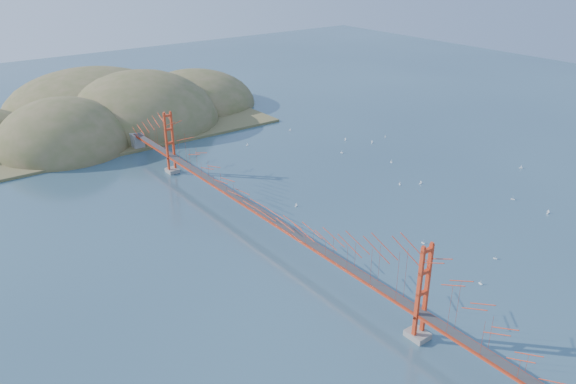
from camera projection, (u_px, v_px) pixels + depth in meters
ground at (263, 233)px, 83.52m from camera, size 320.00×320.00×0.00m
bridge at (261, 190)px, 80.78m from camera, size 2.20×94.40×12.00m
far_headlands at (109, 122)px, 134.75m from camera, size 84.00×58.00×25.00m
sailboat_7 at (290, 130)px, 128.15m from camera, size 0.54×0.47×0.61m
sailboat_2 at (421, 183)px, 100.33m from camera, size 0.56×0.45×0.66m
sailboat_0 at (423, 243)px, 80.61m from camera, size 0.46×0.54×0.62m
sailboat_14 at (400, 184)px, 99.94m from camera, size 0.70×0.70×0.74m
sailboat_13 at (548, 212)px, 89.47m from camera, size 0.66×0.58×0.75m
sailboat_15 at (342, 152)px, 114.85m from camera, size 0.52×0.56×0.64m
sailboat_17 at (345, 140)px, 122.09m from camera, size 0.61×0.58×0.68m
sailboat_5 at (513, 199)px, 94.19m from camera, size 0.65×0.65×0.71m
sailboat_3 at (296, 205)px, 91.85m from camera, size 0.62×0.62×0.69m
sailboat_12 at (247, 145)px, 118.99m from camera, size 0.51×0.41×0.61m
sailboat_9 at (385, 137)px, 124.05m from camera, size 0.55×0.55×0.57m
sailboat_10 at (481, 283)px, 71.08m from camera, size 0.53×0.57×0.64m
sailboat_8 at (372, 142)px, 120.45m from camera, size 0.61×0.58×0.68m
sailboat_11 at (521, 168)px, 107.10m from camera, size 0.68×0.68×0.71m
sailboat_4 at (391, 162)px, 109.91m from camera, size 0.58×0.58×0.65m
sailboat_6 at (495, 258)px, 76.70m from camera, size 0.52×0.52×0.59m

